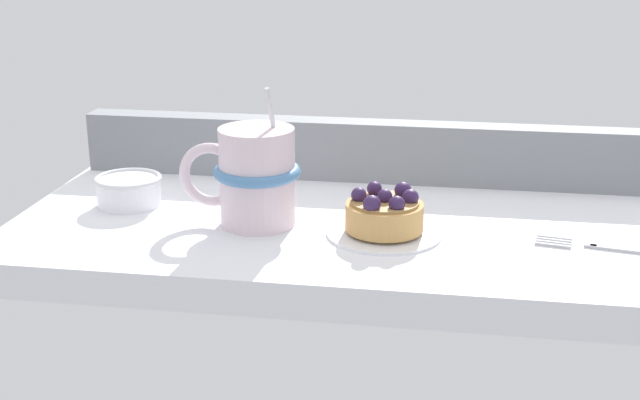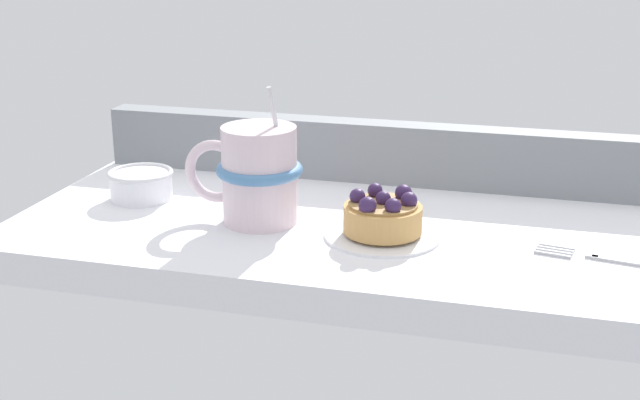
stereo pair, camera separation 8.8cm
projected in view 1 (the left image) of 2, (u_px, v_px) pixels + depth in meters
The scene contains 7 objects.
ground_plane at pixel (353, 236), 91.91cm from camera, with size 72.79×34.58×3.56cm, color white.
window_rail_back at pixel (369, 151), 104.65cm from camera, with size 71.33×3.68×7.31cm, color gray.
dessert_plate at pixel (384, 232), 87.34cm from camera, with size 11.83×11.83×0.61cm.
raspberry_tart at pixel (385, 213), 86.65cm from camera, with size 7.97×7.97×4.44cm.
coffee_mug at pixel (254, 176), 88.90cm from camera, with size 13.01×9.14×14.75cm.
dessert_fork at pixel (626, 249), 82.91cm from camera, with size 17.66×4.67×0.60cm.
sugar_bowl at pixel (129, 190), 95.90cm from camera, with size 7.56×7.56×3.35cm.
Camera 1 is at (10.18, -85.38, 31.10)cm, focal length 47.89 mm.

